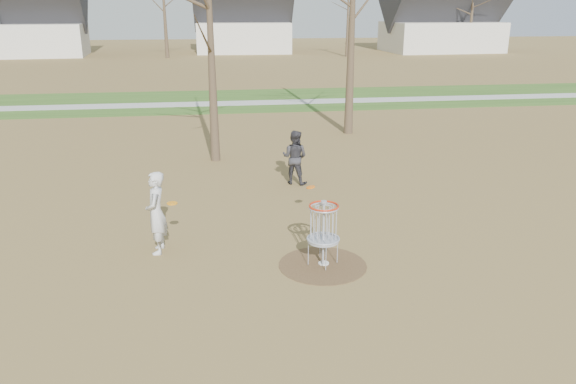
# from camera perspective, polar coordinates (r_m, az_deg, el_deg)

# --- Properties ---
(ground) EXTENTS (160.00, 160.00, 0.00)m
(ground) POSITION_cam_1_polar(r_m,az_deg,el_deg) (11.54, 3.54, -7.43)
(ground) COLOR brown
(ground) RESTS_ON ground
(green_band) EXTENTS (160.00, 8.00, 0.01)m
(green_band) POSITION_cam_1_polar(r_m,az_deg,el_deg) (31.63, -4.13, 9.30)
(green_band) COLOR #2D5119
(green_band) RESTS_ON ground
(footpath) EXTENTS (160.00, 1.50, 0.01)m
(footpath) POSITION_cam_1_polar(r_m,az_deg,el_deg) (30.65, -3.99, 9.03)
(footpath) COLOR #9E9E99
(footpath) RESTS_ON green_band
(dirt_circle) EXTENTS (1.80, 1.80, 0.01)m
(dirt_circle) POSITION_cam_1_polar(r_m,az_deg,el_deg) (11.54, 3.54, -7.41)
(dirt_circle) COLOR #47331E
(dirt_circle) RESTS_ON ground
(player_standing) EXTENTS (0.46, 0.67, 1.78)m
(player_standing) POSITION_cam_1_polar(r_m,az_deg,el_deg) (12.09, -13.24, -2.08)
(player_standing) COLOR silver
(player_standing) RESTS_ON ground
(player_throwing) EXTENTS (0.97, 0.91, 1.60)m
(player_throwing) POSITION_cam_1_polar(r_m,az_deg,el_deg) (16.44, 0.69, 3.55)
(player_throwing) COLOR #2E2D32
(player_throwing) RESTS_ON ground
(disc_grounded) EXTENTS (0.22, 0.22, 0.02)m
(disc_grounded) POSITION_cam_1_polar(r_m,az_deg,el_deg) (11.58, 3.65, -7.22)
(disc_grounded) COLOR silver
(disc_grounded) RESTS_ON dirt_circle
(discs_in_play) EXTENTS (3.44, 1.83, 0.36)m
(discs_in_play) POSITION_cam_1_polar(r_m,az_deg,el_deg) (12.73, -3.86, -0.22)
(discs_in_play) COLOR orange
(discs_in_play) RESTS_ON ground
(disc_golf_basket) EXTENTS (0.64, 0.64, 1.35)m
(disc_golf_basket) POSITION_cam_1_polar(r_m,az_deg,el_deg) (11.17, 3.63, -3.21)
(disc_golf_basket) COLOR #9EA3AD
(disc_golf_basket) RESTS_ON ground
(bare_trees) EXTENTS (52.62, 44.98, 9.00)m
(bare_trees) POSITION_cam_1_polar(r_m,az_deg,el_deg) (46.11, -3.37, 18.86)
(bare_trees) COLOR #382B1E
(bare_trees) RESTS_ON ground
(houses_row) EXTENTS (56.51, 10.01, 7.26)m
(houses_row) POSITION_cam_1_polar(r_m,az_deg,el_deg) (63.07, -2.29, 17.12)
(houses_row) COLOR silver
(houses_row) RESTS_ON ground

